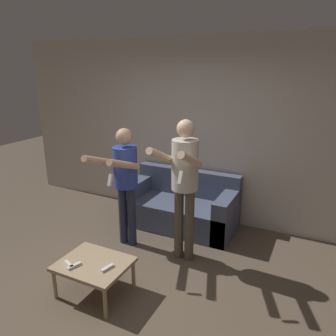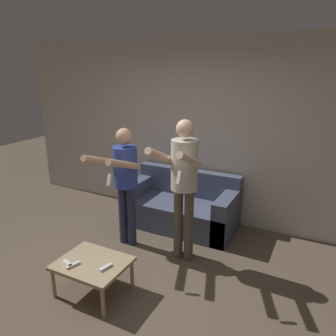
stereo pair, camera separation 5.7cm
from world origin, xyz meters
name	(u,v)px [view 1 (the left image)]	position (x,y,z in m)	size (l,w,h in m)	color
ground_plane	(117,299)	(0.00, 0.00, 0.00)	(14.00, 14.00, 0.00)	brown
wall_back	(199,131)	(0.00, 2.22, 1.35)	(6.40, 0.06, 2.70)	beige
couch	(181,207)	(-0.10, 1.80, 0.27)	(1.62, 0.79, 0.79)	#4C5670
person_standing_left	(125,175)	(-0.51, 0.97, 0.97)	(0.42, 0.74, 1.56)	#282D47
person_standing_right	(184,176)	(0.31, 0.97, 1.08)	(0.43, 0.71, 1.72)	brown
coffee_table	(94,266)	(-0.26, -0.02, 0.32)	(0.71, 0.57, 0.36)	tan
remote_near	(69,264)	(-0.45, -0.17, 0.38)	(0.15, 0.09, 0.02)	white
remote_mid	(74,266)	(-0.38, -0.17, 0.38)	(0.08, 0.15, 0.02)	white
remote_far	(107,268)	(-0.06, -0.05, 0.38)	(0.07, 0.15, 0.02)	white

